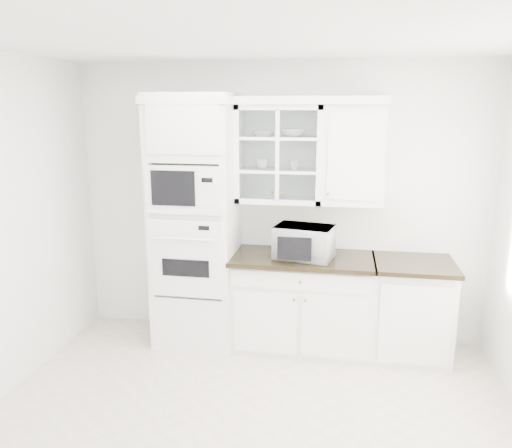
# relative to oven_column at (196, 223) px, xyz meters

# --- Properties ---
(ground) EXTENTS (4.00, 3.50, 0.01)m
(ground) POSITION_rel_oven_column_xyz_m (0.75, -1.42, -1.19)
(ground) COLOR beige
(ground) RESTS_ON ground
(room_shell) EXTENTS (4.00, 3.50, 2.70)m
(room_shell) POSITION_rel_oven_column_xyz_m (0.75, -0.99, 0.58)
(room_shell) COLOR white
(room_shell) RESTS_ON ground
(oven_column) EXTENTS (0.76, 0.68, 2.40)m
(oven_column) POSITION_rel_oven_column_xyz_m (0.00, 0.00, 0.00)
(oven_column) COLOR white
(oven_column) RESTS_ON ground
(base_cabinet_run) EXTENTS (1.32, 0.67, 0.92)m
(base_cabinet_run) POSITION_rel_oven_column_xyz_m (1.03, 0.03, -0.74)
(base_cabinet_run) COLOR white
(base_cabinet_run) RESTS_ON ground
(extra_base_cabinet) EXTENTS (0.72, 0.67, 0.92)m
(extra_base_cabinet) POSITION_rel_oven_column_xyz_m (2.03, 0.03, -0.74)
(extra_base_cabinet) COLOR white
(extra_base_cabinet) RESTS_ON ground
(upper_cabinet_glass) EXTENTS (0.80, 0.33, 0.90)m
(upper_cabinet_glass) POSITION_rel_oven_column_xyz_m (0.78, 0.17, 0.65)
(upper_cabinet_glass) COLOR white
(upper_cabinet_glass) RESTS_ON room_shell
(upper_cabinet_solid) EXTENTS (0.55, 0.33, 0.90)m
(upper_cabinet_solid) POSITION_rel_oven_column_xyz_m (1.46, 0.17, 0.65)
(upper_cabinet_solid) COLOR white
(upper_cabinet_solid) RESTS_ON room_shell
(crown_molding) EXTENTS (2.14, 0.38, 0.07)m
(crown_molding) POSITION_rel_oven_column_xyz_m (0.68, 0.14, 1.14)
(crown_molding) COLOR white
(crown_molding) RESTS_ON room_shell
(countertop_microwave) EXTENTS (0.59, 0.52, 0.30)m
(countertop_microwave) POSITION_rel_oven_column_xyz_m (1.04, -0.02, -0.13)
(countertop_microwave) COLOR white
(countertop_microwave) RESTS_ON base_cabinet_run
(bowl_a) EXTENTS (0.22, 0.22, 0.05)m
(bowl_a) POSITION_rel_oven_column_xyz_m (0.62, 0.15, 0.83)
(bowl_a) COLOR white
(bowl_a) RESTS_ON upper_cabinet_glass
(bowl_b) EXTENTS (0.28, 0.28, 0.07)m
(bowl_b) POSITION_rel_oven_column_xyz_m (0.90, 0.17, 0.85)
(bowl_b) COLOR white
(bowl_b) RESTS_ON upper_cabinet_glass
(cup_a) EXTENTS (0.13, 0.13, 0.09)m
(cup_a) POSITION_rel_oven_column_xyz_m (0.61, 0.18, 0.56)
(cup_a) COLOR white
(cup_a) RESTS_ON upper_cabinet_glass
(cup_b) EXTENTS (0.10, 0.10, 0.09)m
(cup_b) POSITION_rel_oven_column_xyz_m (0.92, 0.18, 0.55)
(cup_b) COLOR white
(cup_b) RESTS_ON upper_cabinet_glass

